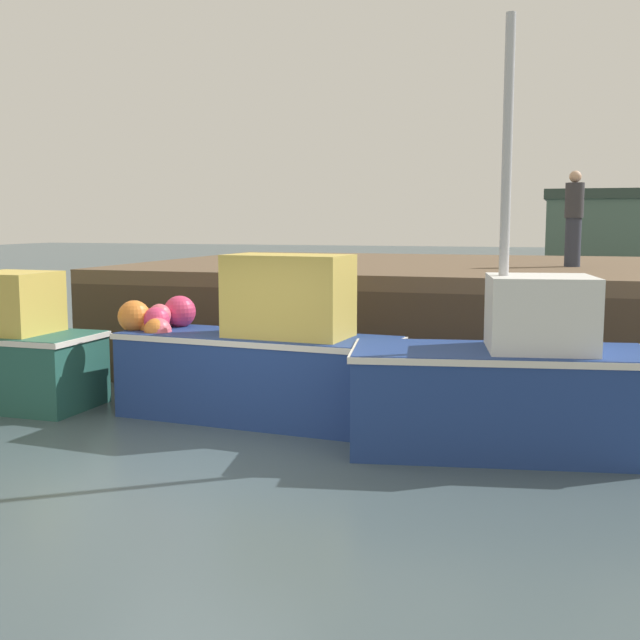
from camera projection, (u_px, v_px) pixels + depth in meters
name	position (u px, v px, depth m)	size (l,w,h in m)	color
ground	(191.00, 472.00, 9.18)	(120.00, 160.00, 0.10)	#3D4C51
pier	(458.00, 282.00, 15.38)	(12.70, 8.25, 1.98)	brown
fishing_boat_near_right	(258.00, 356.00, 11.27)	(4.25, 1.59, 2.37)	navy
fishing_boat_mid	(506.00, 384.00, 9.71)	(3.85, 2.11, 5.23)	navy
dockworker	(574.00, 219.00, 14.68)	(0.34, 0.34, 1.76)	#2D3342
warehouse	(620.00, 233.00, 40.96)	(7.55, 5.36, 4.40)	#4C6656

